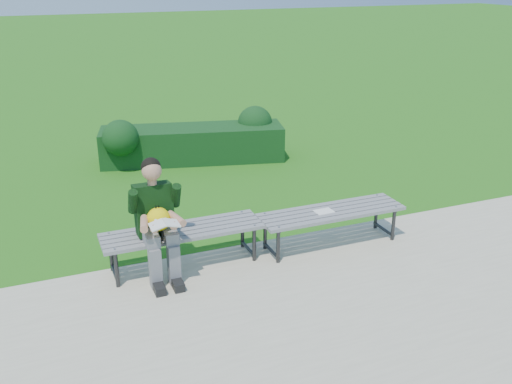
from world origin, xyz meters
TOP-DOWN VIEW (x-y plane):
  - ground at (0.00, 0.00)m, footprint 80.00×80.00m
  - walkway at (0.00, -1.75)m, footprint 30.00×3.50m
  - hedge at (0.53, 3.45)m, footprint 3.25×1.49m
  - bench_left at (-0.66, -0.24)m, footprint 1.80×0.50m
  - bench_right at (1.14, -0.39)m, footprint 1.80×0.50m
  - seated_boy at (-0.96, -0.33)m, footprint 0.56×0.76m
  - paper_sheet at (1.04, -0.39)m, footprint 0.23×0.17m

SIDE VIEW (x-z plane):
  - ground at x=0.00m, z-range 0.00..0.00m
  - walkway at x=0.00m, z-range 0.00..0.02m
  - hedge at x=0.53m, z-range -0.08..0.80m
  - bench_left at x=-0.66m, z-range 0.19..0.64m
  - bench_right at x=1.14m, z-range 0.19..0.64m
  - paper_sheet at x=1.04m, z-range 0.47..0.48m
  - seated_boy at x=-0.96m, z-range 0.06..1.37m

